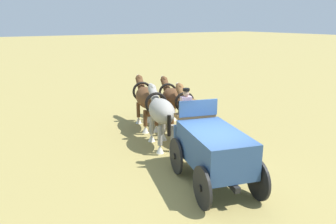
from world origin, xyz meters
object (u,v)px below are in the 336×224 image
object	(u,v)px
draft_horse_rear_near	(161,112)
draft_horse_lead_off	(172,98)
draft_horse_rear_off	(191,110)
draft_horse_lead_near	(146,98)
show_wagon	(212,147)

from	to	relation	value
draft_horse_rear_near	draft_horse_lead_off	distance (m)	2.91
draft_horse_rear_near	draft_horse_lead_off	size ratio (longest dim) A/B	1.00
draft_horse_rear_off	draft_horse_lead_off	world-z (taller)	draft_horse_rear_off
draft_horse_lead_near	draft_horse_rear_off	bearing A→B (deg)	-168.65
show_wagon	draft_horse_lead_off	size ratio (longest dim) A/B	1.98
draft_horse_rear_off	show_wagon	bearing A→B (deg)	154.43
show_wagon	draft_horse_lead_near	size ratio (longest dim) A/B	1.83
show_wagon	draft_horse_rear_off	world-z (taller)	show_wagon
show_wagon	draft_horse_lead_near	bearing A→B (deg)	-9.42
draft_horse_rear_near	draft_horse_rear_off	world-z (taller)	draft_horse_rear_near
draft_horse_rear_off	draft_horse_lead_near	xyz separation A→B (m)	(2.84, 0.57, 0.03)
draft_horse_rear_near	draft_horse_lead_near	distance (m)	2.60
draft_horse_lead_near	draft_horse_lead_off	size ratio (longest dim) A/B	1.08
draft_horse_lead_near	draft_horse_lead_off	world-z (taller)	draft_horse_lead_near
draft_horse_rear_off	draft_horse_lead_off	xyz separation A→B (m)	(2.50, -0.69, -0.08)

